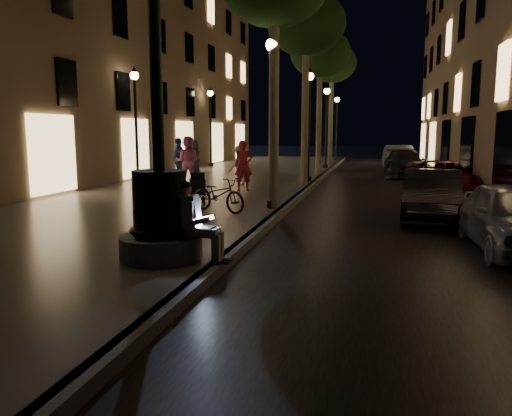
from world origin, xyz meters
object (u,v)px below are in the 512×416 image
(lamp_left_c, at_px, (211,117))
(pedestrian_pink, at_px, (187,162))
(car_fifth, at_px, (399,157))
(bicycle, at_px, (219,194))
(lamp_curb_d, at_px, (337,119))
(stroller, at_px, (197,187))
(fountain_lamppost, at_px, (160,200))
(pedestrian_red, at_px, (244,166))
(lamp_curb_c, at_px, (326,116))
(lamp_curb_a, at_px, (272,98))
(car_second, at_px, (432,195))
(seated_man_laptop, at_px, (195,219))
(lamp_curb_b, at_px, (309,110))
(tree_far, at_px, (332,64))
(pedestrian_white, at_px, (241,165))
(lamp_left_b, at_px, (136,110))
(car_third, at_px, (441,178))
(car_rear, at_px, (404,164))
(pedestrian_dark, at_px, (194,156))
(pedestrian_blue, at_px, (179,160))
(tree_third, at_px, (320,54))
(tree_second, at_px, (306,25))

(lamp_left_c, relative_size, pedestrian_pink, 2.46)
(car_fifth, relative_size, bicycle, 2.49)
(lamp_curb_d, relative_size, stroller, 4.50)
(fountain_lamppost, bearing_deg, pedestrian_red, 96.44)
(lamp_curb_c, distance_m, pedestrian_pink, 12.33)
(lamp_curb_a, xyz_separation_m, car_second, (4.30, 0.09, -2.57))
(seated_man_laptop, bearing_deg, lamp_curb_c, 89.77)
(stroller, height_order, pedestrian_pink, pedestrian_pink)
(seated_man_laptop, bearing_deg, lamp_curb_b, 89.64)
(tree_far, xyz_separation_m, pedestrian_white, (-2.51, -12.33, -5.43))
(seated_man_laptop, bearing_deg, lamp_left_b, 120.30)
(car_second, bearing_deg, lamp_curb_d, 105.50)
(seated_man_laptop, distance_m, car_third, 12.75)
(fountain_lamppost, relative_size, stroller, 4.86)
(lamp_curb_a, relative_size, lamp_curb_c, 1.00)
(pedestrian_red, bearing_deg, car_rear, 32.74)
(lamp_curb_b, bearing_deg, car_second, -61.46)
(lamp_left_c, distance_m, pedestrian_dark, 5.18)
(car_fifth, bearing_deg, pedestrian_blue, -133.17)
(pedestrian_white, bearing_deg, lamp_left_b, -44.59)
(lamp_curb_c, relative_size, car_third, 1.03)
(pedestrian_white, bearing_deg, lamp_curb_a, 72.62)
(lamp_curb_c, xyz_separation_m, pedestrian_blue, (-5.28, -9.83, -2.10))
(lamp_curb_a, distance_m, lamp_curb_b, 8.00)
(seated_man_laptop, bearing_deg, pedestrian_white, 101.34)
(lamp_curb_d, bearing_deg, car_fifth, -51.53)
(tree_far, height_order, pedestrian_red, tree_far)
(tree_third, relative_size, lamp_curb_c, 1.50)
(car_second, height_order, pedestrian_pink, pedestrian_pink)
(stroller, bearing_deg, car_third, 13.68)
(car_third, relative_size, pedestrian_red, 2.55)
(car_fifth, distance_m, pedestrian_white, 14.57)
(lamp_curb_c, distance_m, pedestrian_blue, 11.35)
(tree_third, relative_size, bicycle, 3.99)
(lamp_curb_b, distance_m, lamp_left_b, 7.38)
(tree_third, height_order, car_third, tree_third)
(car_rear, bearing_deg, pedestrian_red, -123.31)
(lamp_curb_a, bearing_deg, pedestrian_dark, 119.73)
(pedestrian_red, height_order, pedestrian_white, pedestrian_red)
(tree_far, relative_size, stroller, 7.01)
(car_rear, bearing_deg, tree_far, 130.69)
(tree_second, distance_m, lamp_curb_a, 6.75)
(tree_third, bearing_deg, fountain_lamppost, -92.23)
(pedestrian_pink, bearing_deg, tree_third, -127.33)
(lamp_curb_d, distance_m, stroller, 24.11)
(lamp_left_c, bearing_deg, car_second, -54.37)
(fountain_lamppost, height_order, pedestrian_dark, fountain_lamppost)
(car_fifth, bearing_deg, lamp_curb_a, -108.54)
(lamp_left_c, height_order, stroller, lamp_left_c)
(lamp_curb_c, height_order, pedestrian_dark, lamp_curb_c)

